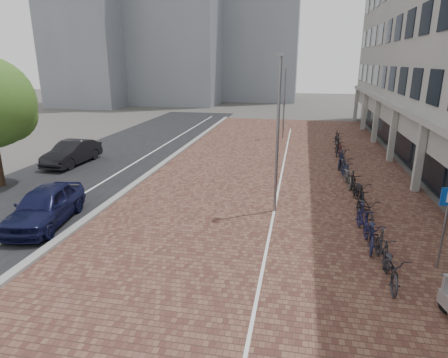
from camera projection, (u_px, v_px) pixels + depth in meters
ground at (184, 280)px, 11.27m from camera, size 140.00×140.00×0.00m
plaza_brick at (278, 172)px, 22.14m from camera, size 14.50×42.00×0.04m
street_asphalt at (102, 163)px, 24.19m from camera, size 8.00×50.00×0.03m
curb at (161, 165)px, 23.45m from camera, size 0.35×42.00×0.14m
lane_line at (132, 164)px, 23.82m from camera, size 0.12×44.00×0.00m
parking_line at (282, 172)px, 22.10m from camera, size 0.10×30.00×0.00m
bg_towers at (185, 4)px, 55.71m from camera, size 33.00×23.00×32.00m
car_navy at (45, 206)px, 14.97m from camera, size 2.44×4.64×1.51m
car_dark at (72, 153)px, 23.72m from camera, size 1.74×4.49×1.46m
parking_sign at (447, 215)px, 11.41m from camera, size 0.55×0.12×2.64m
lamp_near at (277, 138)px, 15.48m from camera, size 0.12×0.12×6.39m
lamp_far at (284, 104)px, 31.07m from camera, size 0.12×0.12×5.56m
bike_row at (350, 174)px, 20.02m from camera, size 1.20×21.44×1.05m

